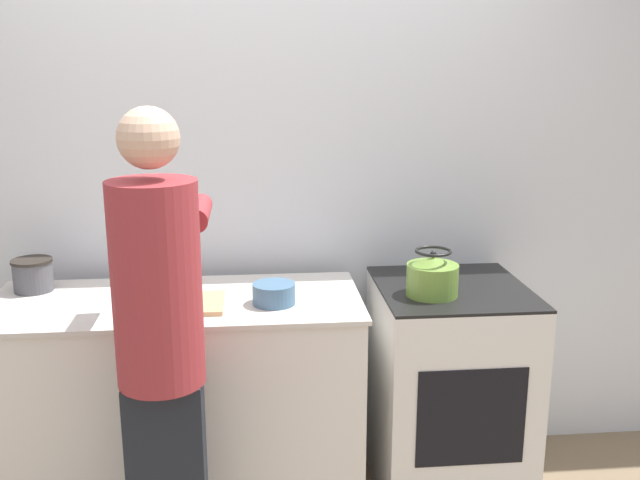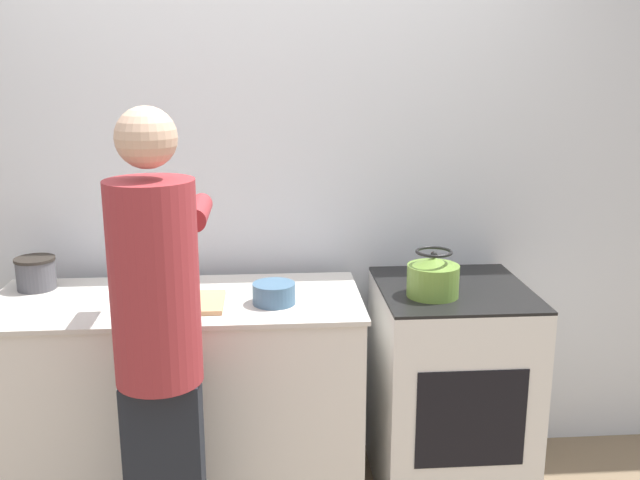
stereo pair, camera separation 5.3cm
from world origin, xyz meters
name	(u,v)px [view 2 (the right image)]	position (x,y,z in m)	size (l,w,h in m)	color
wall_back	(264,181)	(0.00, 0.72, 1.30)	(8.00, 0.05, 2.60)	silver
counter	(182,404)	(-0.35, 0.30, 0.45)	(1.46, 0.62, 0.91)	silver
oven	(449,390)	(0.77, 0.32, 0.46)	(0.61, 0.65, 0.92)	silver
person	(159,341)	(-0.35, -0.19, 0.93)	(0.32, 0.56, 1.69)	black
cutting_board	(179,303)	(-0.33, 0.22, 0.92)	(0.34, 0.26, 0.02)	tan
knife	(170,298)	(-0.37, 0.25, 0.93)	(0.19, 0.06, 0.01)	silver
kettle	(433,277)	(0.65, 0.23, 1.00)	(0.20, 0.20, 0.19)	olive
bowl_prep	(274,293)	(0.03, 0.21, 0.95)	(0.17, 0.17, 0.08)	#426684
canister_jar	(36,273)	(-0.94, 0.47, 0.97)	(0.16, 0.16, 0.13)	#4C4C51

